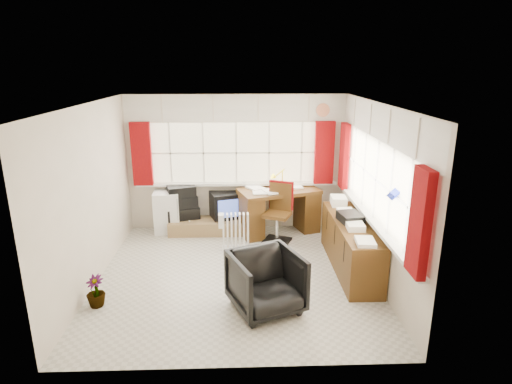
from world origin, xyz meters
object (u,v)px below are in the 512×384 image
crt_tv (226,205)px  task_chair (279,210)px  desk (279,209)px  credenza (351,244)px  desk_lamp (282,175)px  mini_fridge (167,212)px  office_chair (266,282)px  tv_bench (208,226)px  radiator (236,236)px

crt_tv → task_chair: bearing=-29.7°
desk → credenza: 1.79m
desk_lamp → mini_fridge: bearing=178.5°
desk_lamp → office_chair: bearing=-99.5°
crt_tv → mini_fridge: (-1.08, -0.07, -0.10)m
desk → office_chair: size_ratio=1.88×
desk → desk_lamp: size_ratio=4.19×
mini_fridge → tv_bench: bearing=-6.2°
office_chair → credenza: (1.35, 1.11, 0.01)m
desk_lamp → desk: bearing=-149.2°
office_chair → crt_tv: office_chair is taller
task_chair → office_chair: (-0.36, -2.24, -0.18)m
desk_lamp → office_chair: 2.78m
credenza → tv_bench: size_ratio=1.43×
office_chair → mini_fridge: (-1.67, 2.71, 0.01)m
desk_lamp → mini_fridge: (-2.12, 0.06, -0.70)m
desk_lamp → task_chair: size_ratio=0.35×
mini_fridge → task_chair: bearing=-13.0°
crt_tv → radiator: bearing=-79.0°
radiator → crt_tv: 1.06m
task_chair → crt_tv: task_chair is taller
tv_bench → mini_fridge: (-0.74, 0.08, 0.26)m
tv_bench → radiator: bearing=-58.4°
desk → credenza: bearing=-57.4°
desk → radiator: desk is taller
task_chair → crt_tv: (-0.96, 0.54, -0.07)m
office_chair → radiator: office_chair is taller
desk → crt_tv: 1.00m
desk → office_chair: desk is taller
credenza → task_chair: bearing=131.2°
desk_lamp → credenza: 1.92m
office_chair → credenza: credenza is taller
office_chair → crt_tv: (-0.60, 2.78, 0.11)m
desk_lamp → tv_bench: bearing=-179.1°
office_chair → tv_bench: (-0.93, 2.63, -0.26)m
task_chair → radiator: size_ratio=1.58×
crt_tv → mini_fridge: size_ratio=0.84×
office_chair → radiator: size_ratio=1.25×
desk_lamp → crt_tv: size_ratio=0.58×
desk → credenza: size_ratio=0.79×
desk → mini_fridge: bearing=177.4°
tv_bench → task_chair: bearing=-16.8°
office_chair → crt_tv: 2.85m
credenza → tv_bench: credenza is taller
mini_fridge → radiator: bearing=-36.7°
radiator → credenza: 1.87m
tv_bench → mini_fridge: size_ratio=1.81×
desk_lamp → radiator: desk_lamp is taller
radiator → mini_fridge: size_ratio=0.87×
task_chair → desk_lamp: bearing=78.3°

